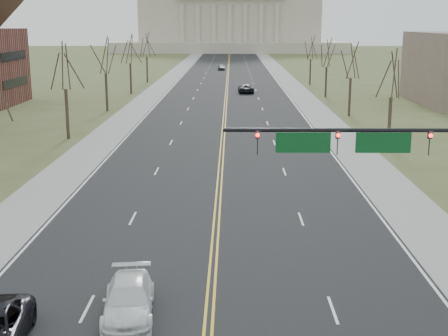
{
  "coord_description": "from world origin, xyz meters",
  "views": [
    {
      "loc": [
        0.87,
        -13.32,
        11.38
      ],
      "look_at": [
        0.43,
        22.43,
        3.0
      ],
      "focal_mm": 50.0,
      "sensor_mm": 36.0,
      "label": 1
    }
  ],
  "objects_px": {
    "signal_mast": "(381,154)",
    "car_sb_inner_second": "(129,300)",
    "car_far_nb": "(246,88)",
    "car_far_sb": "(221,67)"
  },
  "relations": [
    {
      "from": "signal_mast",
      "to": "car_sb_inner_second",
      "type": "xyz_separation_m",
      "value": [
        -10.62,
        -4.14,
        -5.05
      ]
    },
    {
      "from": "car_far_nb",
      "to": "car_far_sb",
      "type": "distance_m",
      "value": 50.4
    },
    {
      "from": "signal_mast",
      "to": "car_far_sb",
      "type": "relative_size",
      "value": 2.97
    },
    {
      "from": "car_sb_inner_second",
      "to": "car_far_sb",
      "type": "xyz_separation_m",
      "value": [
        1.49,
        130.68,
        -0.0
      ]
    },
    {
      "from": "signal_mast",
      "to": "car_sb_inner_second",
      "type": "distance_m",
      "value": 12.47
    },
    {
      "from": "car_sb_inner_second",
      "to": "car_far_nb",
      "type": "bearing_deg",
      "value": 79.75
    },
    {
      "from": "car_far_nb",
      "to": "car_far_sb",
      "type": "height_order",
      "value": "car_far_nb"
    },
    {
      "from": "car_far_nb",
      "to": "signal_mast",
      "type": "bearing_deg",
      "value": 90.43
    },
    {
      "from": "car_sb_inner_second",
      "to": "car_far_nb",
      "type": "distance_m",
      "value": 80.77
    },
    {
      "from": "signal_mast",
      "to": "car_sb_inner_second",
      "type": "bearing_deg",
      "value": -158.69
    }
  ]
}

